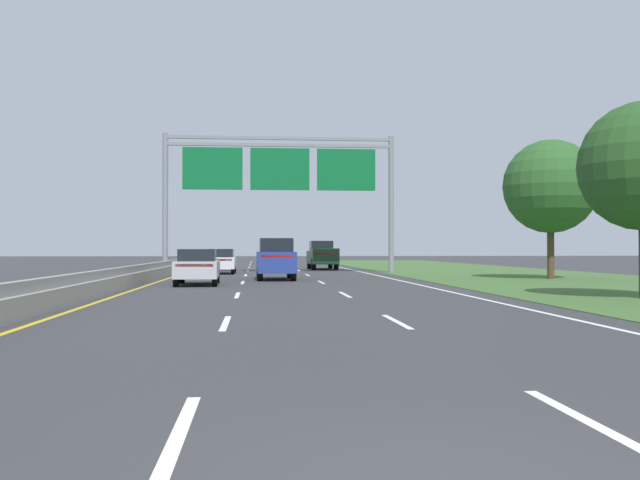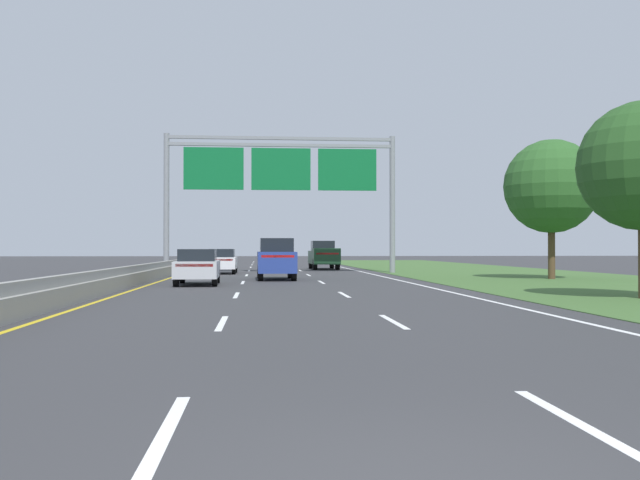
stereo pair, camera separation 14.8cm
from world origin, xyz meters
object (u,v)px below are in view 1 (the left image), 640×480
Objects in this scene: pickup_truck_darkgreen at (322,255)px; roadside_tree_mid at (550,187)px; car_white_left_lane_sedan at (221,261)px; car_silver_left_lane_sedan at (198,266)px; car_blue_centre_lane_suv at (276,258)px; overhead_sign_gantry at (280,175)px.

pickup_truck_darkgreen is 0.75× the size of roadside_tree_mid.
roadside_tree_mid is (10.16, -19.03, 3.75)m from pickup_truck_darkgreen.
roadside_tree_mid reaches higher than car_white_left_lane_sedan.
car_silver_left_lane_sedan is 13.90m from car_white_left_lane_sedan.
car_silver_left_lane_sedan is 0.61× the size of roadside_tree_mid.
roadside_tree_mid reaches higher than car_blue_centre_lane_suv.
car_blue_centre_lane_suv is at bearing 166.47° from pickup_truck_darkgreen.
car_white_left_lane_sedan is at bearing 19.04° from car_blue_centre_lane_suv.
pickup_truck_darkgreen reaches higher than car_silver_left_lane_sedan.
pickup_truck_darkgreen is at bearing 118.10° from roadside_tree_mid.
roadside_tree_mid is (17.50, -9.91, 4.00)m from car_white_left_lane_sedan.
overhead_sign_gantry is 6.74m from car_white_left_lane_sedan.
pickup_truck_darkgreen is at bearing -38.86° from car_white_left_lane_sedan.
overhead_sign_gantry is 2.07× the size of roadside_tree_mid.
car_white_left_lane_sedan is 0.61× the size of roadside_tree_mid.
car_white_left_lane_sedan is (0.32, 13.90, 0.00)m from car_silver_left_lane_sedan.
car_blue_centre_lane_suv is 1.07× the size of car_white_left_lane_sedan.
roadside_tree_mid is at bearing -94.52° from car_blue_centre_lane_suv.
overhead_sign_gantry reaches higher than car_silver_left_lane_sedan.
car_blue_centre_lane_suv is (3.56, 4.92, 0.28)m from car_silver_left_lane_sedan.
overhead_sign_gantry is 3.39× the size of car_silver_left_lane_sedan.
car_silver_left_lane_sedan is at bearing 160.82° from pickup_truck_darkgreen.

